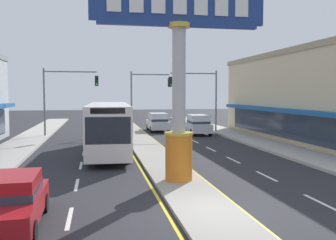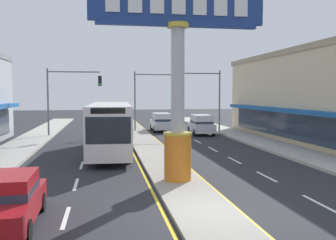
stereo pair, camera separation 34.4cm
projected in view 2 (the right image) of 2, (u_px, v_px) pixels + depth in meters
name	position (u px, v px, depth m)	size (l,w,h in m)	color
ground_plane	(203.00, 214.00, 12.19)	(160.00, 160.00, 0.00)	#28282D
median_strip	(144.00, 142.00, 29.87)	(2.21, 52.00, 0.14)	gray
sidewalk_left	(19.00, 148.00, 26.35)	(2.88, 60.00, 0.18)	#ADA89E
sidewalk_right	(262.00, 142.00, 29.46)	(2.88, 60.00, 0.18)	#ADA89E
lane_markings	(146.00, 145.00, 28.55)	(8.95, 52.00, 0.01)	silver
district_sign	(178.00, 75.00, 16.05)	(7.59, 1.24, 8.47)	orange
traffic_light_left_side	(68.00, 90.00, 33.55)	(4.86, 0.46, 6.20)	slate
traffic_light_right_side	(202.00, 90.00, 36.28)	(4.86, 0.46, 6.20)	slate
traffic_light_median_far	(149.00, 91.00, 38.37)	(4.20, 0.46, 6.20)	slate
suv_near_right_lane	(201.00, 124.00, 35.76)	(2.14, 4.69, 1.90)	silver
sedan_far_right_lane	(6.00, 200.00, 11.02)	(1.89, 4.33, 1.53)	maroon
bus_near_left_lane	(110.00, 125.00, 24.42)	(2.92, 11.28, 3.26)	silver
suv_mid_left_lane	(161.00, 122.00, 38.90)	(2.02, 4.63, 1.90)	silver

